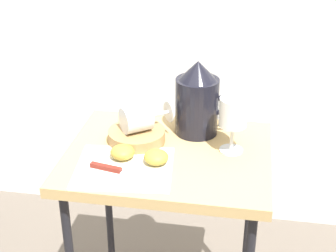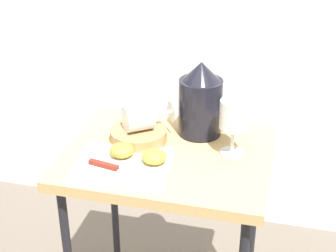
{
  "view_description": "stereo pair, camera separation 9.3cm",
  "coord_description": "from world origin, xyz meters",
  "px_view_note": "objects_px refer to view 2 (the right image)",
  "views": [
    {
      "loc": [
        0.2,
        -1.16,
        1.35
      ],
      "look_at": [
        0.0,
        0.0,
        0.75
      ],
      "focal_mm": 53.87,
      "sensor_mm": 36.0,
      "label": 1
    },
    {
      "loc": [
        0.29,
        -1.14,
        1.35
      ],
      "look_at": [
        0.0,
        0.0,
        0.75
      ],
      "focal_mm": 53.87,
      "sensor_mm": 36.0,
      "label": 2
    }
  ],
  "objects_px": {
    "pitcher": "(201,105)",
    "knife": "(115,168)",
    "table": "(168,174)",
    "basket_tray": "(139,135)",
    "wine_glass_upright": "(234,118)",
    "apple_half_left": "(122,150)",
    "wine_glass_tipped_near": "(140,117)",
    "apple_half_right": "(154,157)"
  },
  "relations": [
    {
      "from": "table",
      "to": "basket_tray",
      "type": "height_order",
      "value": "basket_tray"
    },
    {
      "from": "wine_glass_tipped_near",
      "to": "apple_half_left",
      "type": "relative_size",
      "value": 2.39
    },
    {
      "from": "pitcher",
      "to": "apple_half_left",
      "type": "height_order",
      "value": "pitcher"
    },
    {
      "from": "pitcher",
      "to": "knife",
      "type": "xyz_separation_m",
      "value": [
        -0.17,
        -0.26,
        -0.08
      ]
    },
    {
      "from": "apple_half_left",
      "to": "apple_half_right",
      "type": "distance_m",
      "value": 0.09
    },
    {
      "from": "apple_half_left",
      "to": "wine_glass_tipped_near",
      "type": "bearing_deg",
      "value": 79.02
    },
    {
      "from": "table",
      "to": "apple_half_left",
      "type": "height_order",
      "value": "apple_half_left"
    },
    {
      "from": "wine_glass_upright",
      "to": "knife",
      "type": "bearing_deg",
      "value": -149.48
    },
    {
      "from": "wine_glass_upright",
      "to": "apple_half_left",
      "type": "relative_size",
      "value": 2.42
    },
    {
      "from": "knife",
      "to": "wine_glass_upright",
      "type": "bearing_deg",
      "value": 30.52
    },
    {
      "from": "wine_glass_tipped_near",
      "to": "knife",
      "type": "relative_size",
      "value": 0.72
    },
    {
      "from": "table",
      "to": "basket_tray",
      "type": "xyz_separation_m",
      "value": [
        -0.1,
        0.04,
        0.09
      ]
    },
    {
      "from": "basket_tray",
      "to": "wine_glass_upright",
      "type": "xyz_separation_m",
      "value": [
        0.26,
        -0.01,
        0.09
      ]
    },
    {
      "from": "wine_glass_upright",
      "to": "wine_glass_tipped_near",
      "type": "distance_m",
      "value": 0.26
    },
    {
      "from": "apple_half_left",
      "to": "basket_tray",
      "type": "bearing_deg",
      "value": 81.46
    },
    {
      "from": "basket_tray",
      "to": "apple_half_right",
      "type": "relative_size",
      "value": 2.48
    },
    {
      "from": "basket_tray",
      "to": "pitcher",
      "type": "xyz_separation_m",
      "value": [
        0.16,
        0.09,
        0.07
      ]
    },
    {
      "from": "wine_glass_upright",
      "to": "wine_glass_tipped_near",
      "type": "relative_size",
      "value": 1.01
    },
    {
      "from": "table",
      "to": "apple_half_right",
      "type": "xyz_separation_m",
      "value": [
        -0.02,
        -0.07,
        0.09
      ]
    },
    {
      "from": "table",
      "to": "knife",
      "type": "height_order",
      "value": "knife"
    },
    {
      "from": "pitcher",
      "to": "wine_glass_tipped_near",
      "type": "height_order",
      "value": "pitcher"
    },
    {
      "from": "pitcher",
      "to": "wine_glass_tipped_near",
      "type": "xyz_separation_m",
      "value": [
        -0.15,
        -0.08,
        -0.02
      ]
    },
    {
      "from": "table",
      "to": "wine_glass_upright",
      "type": "height_order",
      "value": "wine_glass_upright"
    },
    {
      "from": "basket_tray",
      "to": "pitcher",
      "type": "bearing_deg",
      "value": 28.46
    },
    {
      "from": "table",
      "to": "apple_half_left",
      "type": "bearing_deg",
      "value": -153.3
    },
    {
      "from": "wine_glass_upright",
      "to": "knife",
      "type": "distance_m",
      "value": 0.33
    },
    {
      "from": "apple_half_right",
      "to": "knife",
      "type": "bearing_deg",
      "value": -146.08
    },
    {
      "from": "basket_tray",
      "to": "knife",
      "type": "height_order",
      "value": "basket_tray"
    },
    {
      "from": "wine_glass_upright",
      "to": "apple_half_left",
      "type": "bearing_deg",
      "value": -161.61
    },
    {
      "from": "apple_half_right",
      "to": "pitcher",
      "type": "bearing_deg",
      "value": 67.47
    },
    {
      "from": "wine_glass_tipped_near",
      "to": "apple_half_right",
      "type": "height_order",
      "value": "wine_glass_tipped_near"
    },
    {
      "from": "basket_tray",
      "to": "apple_half_right",
      "type": "bearing_deg",
      "value": -55.17
    },
    {
      "from": "pitcher",
      "to": "wine_glass_upright",
      "type": "xyz_separation_m",
      "value": [
        0.11,
        -0.09,
        0.02
      ]
    },
    {
      "from": "apple_half_left",
      "to": "pitcher",
      "type": "bearing_deg",
      "value": 47.04
    },
    {
      "from": "table",
      "to": "pitcher",
      "type": "xyz_separation_m",
      "value": [
        0.06,
        0.13,
        0.16
      ]
    },
    {
      "from": "table",
      "to": "pitcher",
      "type": "bearing_deg",
      "value": 64.55
    },
    {
      "from": "basket_tray",
      "to": "knife",
      "type": "xyz_separation_m",
      "value": [
        -0.01,
        -0.17,
        -0.01
      ]
    },
    {
      "from": "table",
      "to": "basket_tray",
      "type": "relative_size",
      "value": 4.19
    },
    {
      "from": "apple_half_right",
      "to": "basket_tray",
      "type": "bearing_deg",
      "value": 124.83
    },
    {
      "from": "basket_tray",
      "to": "pitcher",
      "type": "height_order",
      "value": "pitcher"
    },
    {
      "from": "table",
      "to": "basket_tray",
      "type": "distance_m",
      "value": 0.14
    },
    {
      "from": "basket_tray",
      "to": "knife",
      "type": "relative_size",
      "value": 0.75
    }
  ]
}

